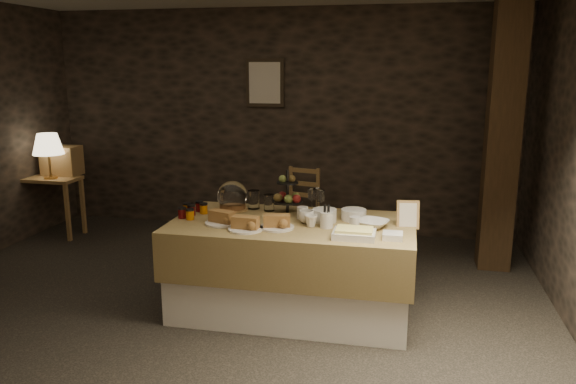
% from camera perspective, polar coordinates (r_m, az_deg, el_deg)
% --- Properties ---
extents(ground_plane, '(5.50, 5.00, 0.01)m').
position_cam_1_polar(ground_plane, '(4.66, -8.00, -12.13)').
color(ground_plane, black).
rests_on(ground_plane, ground).
extents(room_shell, '(5.52, 5.02, 2.60)m').
position_cam_1_polar(room_shell, '(4.25, -8.65, 7.33)').
color(room_shell, black).
rests_on(room_shell, ground).
extents(buffet_table, '(1.90, 1.01, 0.75)m').
position_cam_1_polar(buffet_table, '(4.50, 0.42, -6.98)').
color(buffet_table, white).
rests_on(buffet_table, ground_plane).
extents(console_table, '(0.65, 0.37, 0.69)m').
position_cam_1_polar(console_table, '(7.02, -22.95, 0.33)').
color(console_table, olive).
rests_on(console_table, ground_plane).
extents(table_lamp, '(0.34, 0.34, 0.51)m').
position_cam_1_polar(table_lamp, '(6.87, -23.21, 4.45)').
color(table_lamp, '#BB873F').
rests_on(table_lamp, console_table).
extents(wine_rack, '(0.42, 0.26, 0.34)m').
position_cam_1_polar(wine_rack, '(7.08, -22.00, 2.99)').
color(wine_rack, olive).
rests_on(wine_rack, console_table).
extents(chair, '(0.47, 0.45, 0.65)m').
position_cam_1_polar(chair, '(6.28, 1.14, -1.82)').
color(chair, olive).
rests_on(chair, ground_plane).
extents(timber_column, '(0.30, 0.30, 2.60)m').
position_cam_1_polar(timber_column, '(5.69, 20.96, 5.35)').
color(timber_column, black).
rests_on(timber_column, ground_plane).
extents(framed_picture, '(0.45, 0.04, 0.55)m').
position_cam_1_polar(framed_picture, '(6.64, -2.35, 11.02)').
color(framed_picture, '#2E2418').
rests_on(framed_picture, room_shell).
extents(plate_stack_a, '(0.19, 0.19, 0.10)m').
position_cam_1_polar(plate_stack_a, '(4.42, 3.72, -2.37)').
color(plate_stack_a, silver).
rests_on(plate_stack_a, buffet_table).
extents(plate_stack_b, '(0.20, 0.20, 0.08)m').
position_cam_1_polar(plate_stack_b, '(4.49, 6.69, -2.28)').
color(plate_stack_b, silver).
rests_on(plate_stack_b, buffet_table).
extents(cutlery_holder, '(0.10, 0.10, 0.12)m').
position_cam_1_polar(cutlery_holder, '(4.25, 3.93, -2.84)').
color(cutlery_holder, silver).
rests_on(cutlery_holder, buffet_table).
extents(cup_a, '(0.15, 0.15, 0.10)m').
position_cam_1_polar(cup_a, '(4.37, 1.88, -2.52)').
color(cup_a, silver).
rests_on(cup_a, buffet_table).
extents(cup_b, '(0.11, 0.11, 0.09)m').
position_cam_1_polar(cup_b, '(4.27, 2.35, -2.94)').
color(cup_b, silver).
rests_on(cup_b, buffet_table).
extents(mug_c, '(0.09, 0.09, 0.09)m').
position_cam_1_polar(mug_c, '(4.50, 1.47, -2.12)').
color(mug_c, silver).
rests_on(mug_c, buffet_table).
extents(mug_d, '(0.08, 0.08, 0.09)m').
position_cam_1_polar(mug_d, '(4.26, 6.83, -3.10)').
color(mug_d, silver).
rests_on(mug_d, buffet_table).
extents(bowl, '(0.30, 0.30, 0.06)m').
position_cam_1_polar(bowl, '(4.31, 8.59, -3.20)').
color(bowl, silver).
rests_on(bowl, buffet_table).
extents(cake_dome, '(0.26, 0.26, 0.26)m').
position_cam_1_polar(cake_dome, '(4.77, -5.67, -0.59)').
color(cake_dome, olive).
rests_on(cake_dome, buffet_table).
extents(fruit_stand, '(0.25, 0.25, 0.36)m').
position_cam_1_polar(fruit_stand, '(4.65, -0.01, -0.45)').
color(fruit_stand, black).
rests_on(fruit_stand, buffet_table).
extents(bread_platter_left, '(0.26, 0.26, 0.11)m').
position_cam_1_polar(bread_platter_left, '(4.38, -6.74, -2.73)').
color(bread_platter_left, silver).
rests_on(bread_platter_left, buffet_table).
extents(bread_platter_center, '(0.26, 0.26, 0.11)m').
position_cam_1_polar(bread_platter_center, '(4.20, -4.35, -3.35)').
color(bread_platter_center, silver).
rests_on(bread_platter_center, buffet_table).
extents(bread_platter_right, '(0.26, 0.26, 0.11)m').
position_cam_1_polar(bread_platter_right, '(4.23, -1.15, -3.18)').
color(bread_platter_right, silver).
rests_on(bread_platter_right, buffet_table).
extents(jam_jars, '(0.20, 0.32, 0.07)m').
position_cam_1_polar(jam_jars, '(4.66, -9.69, -1.89)').
color(jam_jars, '#5B0C0F').
rests_on(jam_jars, buffet_table).
extents(tart_dish, '(0.30, 0.22, 0.07)m').
position_cam_1_polar(tart_dish, '(4.03, 6.74, -4.20)').
color(tart_dish, silver).
rests_on(tart_dish, buffet_table).
extents(square_dish, '(0.14, 0.14, 0.04)m').
position_cam_1_polar(square_dish, '(4.05, 10.59, -4.40)').
color(square_dish, silver).
rests_on(square_dish, buffet_table).
extents(menu_frame, '(0.18, 0.09, 0.22)m').
position_cam_1_polar(menu_frame, '(4.37, 12.09, -2.28)').
color(menu_frame, olive).
rests_on(menu_frame, buffet_table).
extents(storage_jar_a, '(0.10, 0.10, 0.16)m').
position_cam_1_polar(storage_jar_a, '(4.80, -3.51, -0.77)').
color(storage_jar_a, white).
rests_on(storage_jar_a, buffet_table).
extents(storage_jar_b, '(0.09, 0.09, 0.14)m').
position_cam_1_polar(storage_jar_b, '(4.73, -1.95, -1.09)').
color(storage_jar_b, white).
rests_on(storage_jar_b, buffet_table).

